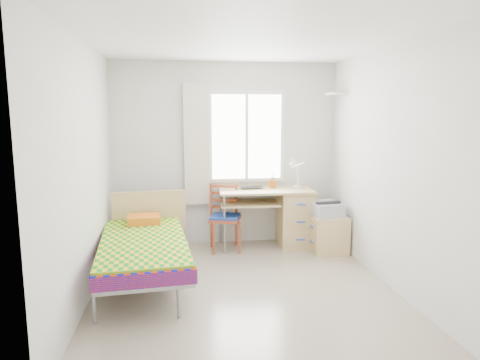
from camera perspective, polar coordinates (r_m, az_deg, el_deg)
name	(u,v)px	position (r m, az deg, el deg)	size (l,w,h in m)	color
floor	(244,289)	(4.79, 0.48, -14.32)	(3.50, 3.50, 0.00)	#BCAD93
ceiling	(244,41)	(4.46, 0.52, 18.10)	(3.50, 3.50, 0.00)	white
wall_back	(226,154)	(6.16, -1.92, 3.43)	(3.20, 3.20, 0.00)	silver
wall_left	(84,173)	(4.49, -20.14, 0.83)	(3.50, 3.50, 0.00)	silver
wall_right	(389,168)	(4.93, 19.21, 1.56)	(3.50, 3.50, 0.00)	silver
window	(247,137)	(6.16, 0.88, 5.76)	(1.10, 0.04, 1.30)	white
curtain	(196,145)	(6.05, -5.83, 4.71)	(0.35, 0.05, 1.70)	#F6E6CB
floating_shelf	(336,94)	(6.14, 12.64, 11.14)	(0.20, 0.32, 0.03)	white
bed	(144,245)	(4.99, -12.65, -8.40)	(1.11, 2.09, 0.87)	gray
desk	(290,215)	(6.19, 6.70, -4.63)	(1.34, 0.66, 0.82)	tan
chair	(225,213)	(5.95, -1.97, -4.42)	(0.49, 0.49, 0.92)	maroon
cabinet	(329,234)	(6.01, 11.73, -7.06)	(0.48, 0.43, 0.51)	tan
printer	(325,208)	(5.94, 11.33, -3.74)	(0.43, 0.48, 0.19)	#B0B1B8
laptop	(252,188)	(6.04, 1.66, -1.12)	(0.33, 0.22, 0.03)	black
pen_cup	(272,184)	(6.17, 4.35, -0.51)	(0.09, 0.09, 0.11)	#E55619
task_lamp	(296,170)	(6.04, 7.45, 1.37)	(0.24, 0.33, 0.45)	white
book	(250,207)	(6.01, 1.32, -3.56)	(0.18, 0.25, 0.02)	gray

